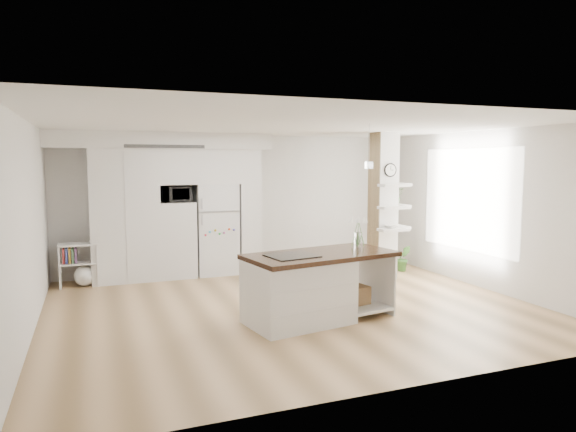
{
  "coord_description": "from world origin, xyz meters",
  "views": [
    {
      "loc": [
        -2.75,
        -7.01,
        2.16
      ],
      "look_at": [
        0.29,
        0.9,
        1.27
      ],
      "focal_mm": 32.0,
      "sensor_mm": 36.0,
      "label": 1
    }
  ],
  "objects_px": {
    "kitchen_island": "(306,287)",
    "floor_plant_a": "(403,258)",
    "refrigerator": "(216,229)",
    "bookshelf": "(81,268)"
  },
  "relations": [
    {
      "from": "kitchen_island",
      "to": "floor_plant_a",
      "type": "xyz_separation_m",
      "value": [
        3.08,
        2.31,
        -0.22
      ]
    },
    {
      "from": "refrigerator",
      "to": "bookshelf",
      "type": "bearing_deg",
      "value": -175.71
    },
    {
      "from": "refrigerator",
      "to": "kitchen_island",
      "type": "bearing_deg",
      "value": -82.69
    },
    {
      "from": "bookshelf",
      "to": "floor_plant_a",
      "type": "bearing_deg",
      "value": -9.46
    },
    {
      "from": "kitchen_island",
      "to": "bookshelf",
      "type": "relative_size",
      "value": 2.89
    },
    {
      "from": "kitchen_island",
      "to": "floor_plant_a",
      "type": "height_order",
      "value": "kitchen_island"
    },
    {
      "from": "refrigerator",
      "to": "floor_plant_a",
      "type": "bearing_deg",
      "value": -17.81
    },
    {
      "from": "bookshelf",
      "to": "refrigerator",
      "type": "bearing_deg",
      "value": 3.86
    },
    {
      "from": "kitchen_island",
      "to": "bookshelf",
      "type": "bearing_deg",
      "value": 121.79
    },
    {
      "from": "kitchen_island",
      "to": "bookshelf",
      "type": "xyz_separation_m",
      "value": [
        -2.89,
        3.26,
        -0.15
      ]
    }
  ]
}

